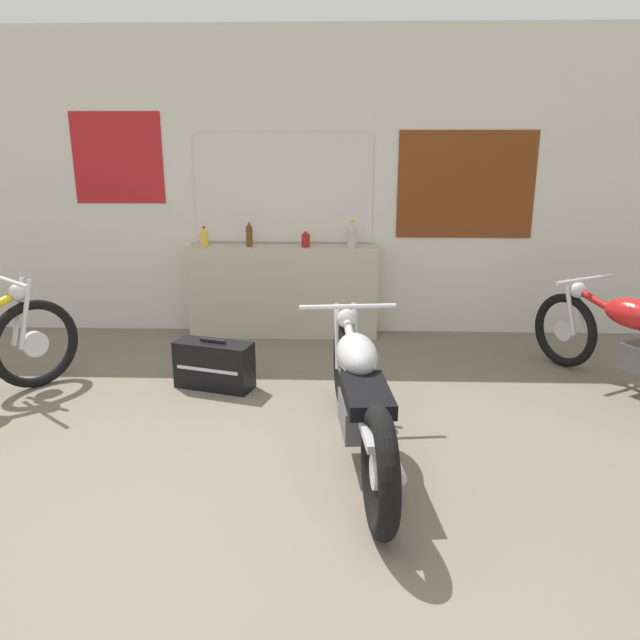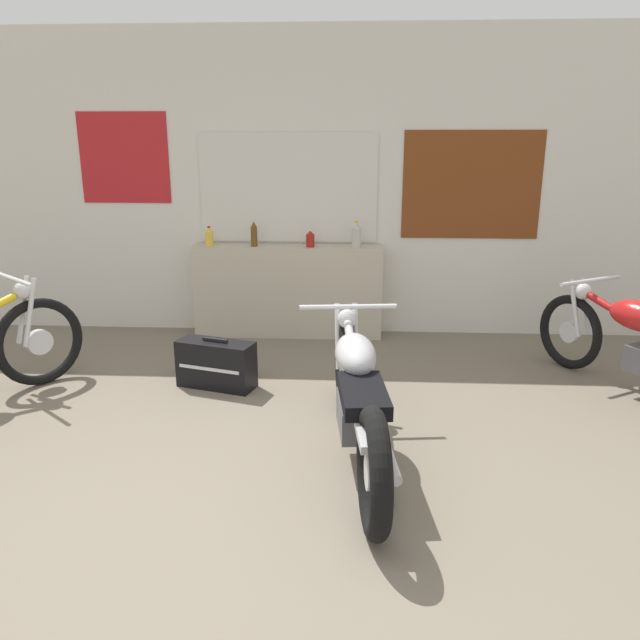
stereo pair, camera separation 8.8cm
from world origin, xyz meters
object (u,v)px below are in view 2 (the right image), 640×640
(bottle_right_center, at_px, (356,236))
(motorcycle_silver, at_px, (357,396))
(bottle_left_center, at_px, (254,234))
(bottle_leftmost, at_px, (209,237))
(hard_case_black, at_px, (216,364))
(bottle_center, at_px, (310,239))

(bottle_right_center, xyz_separation_m, motorcycle_silver, (0.02, -2.33, -0.58))
(bottle_left_center, height_order, bottle_right_center, bottle_left_center)
(bottle_leftmost, distance_m, hard_case_black, 1.54)
(bottle_center, height_order, bottle_right_center, bottle_right_center)
(bottle_right_center, relative_size, hard_case_black, 0.39)
(bottle_left_center, relative_size, hard_case_black, 0.40)
(bottle_left_center, xyz_separation_m, bottle_center, (0.52, -0.01, -0.04))
(bottle_right_center, distance_m, hard_case_black, 1.85)
(bottle_leftmost, xyz_separation_m, motorcycle_silver, (1.38, -2.33, -0.56))
(bottle_leftmost, bearing_deg, hard_case_black, -76.44)
(bottle_leftmost, xyz_separation_m, bottle_right_center, (1.36, 0.00, 0.03))
(bottle_right_center, bearing_deg, bottle_left_center, 179.32)
(bottle_center, distance_m, hard_case_black, 1.63)
(bottle_left_center, xyz_separation_m, hard_case_black, (-0.10, -1.31, -0.80))
(bottle_center, xyz_separation_m, motorcycle_silver, (0.44, -2.33, -0.55))
(bottle_left_center, relative_size, bottle_center, 1.53)
(bottle_right_center, distance_m, motorcycle_silver, 2.40)
(bottle_left_center, height_order, hard_case_black, bottle_left_center)
(bottle_leftmost, relative_size, motorcycle_silver, 0.09)
(bottle_center, bearing_deg, motorcycle_silver, -79.28)
(bottle_center, height_order, motorcycle_silver, bottle_center)
(motorcycle_silver, bearing_deg, bottle_center, 100.72)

